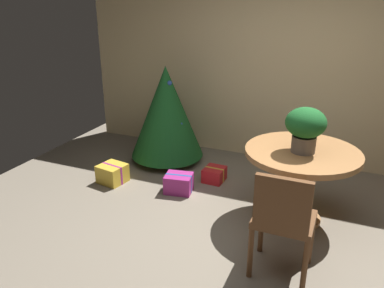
{
  "coord_description": "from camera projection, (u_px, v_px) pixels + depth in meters",
  "views": [
    {
      "loc": [
        0.71,
        -2.93,
        2.15
      ],
      "look_at": [
        -0.69,
        0.37,
        0.77
      ],
      "focal_mm": 36.18,
      "sensor_mm": 36.0,
      "label": 1
    }
  ],
  "objects": [
    {
      "name": "ground_plane",
      "position": [
        245.0,
        246.0,
        3.55
      ],
      "size": [
        6.6,
        6.6,
        0.0
      ],
      "primitive_type": "plane",
      "color": "#756B5B"
    },
    {
      "name": "back_wall_panel",
      "position": [
        297.0,
        66.0,
        4.97
      ],
      "size": [
        6.0,
        0.1,
        2.6
      ],
      "primitive_type": "cube",
      "color": "beige",
      "rests_on": "ground_plane"
    },
    {
      "name": "holiday_tree",
      "position": [
        166.0,
        112.0,
        5.14
      ],
      "size": [
        0.98,
        0.98,
        1.31
      ],
      "color": "brown",
      "rests_on": "ground_plane"
    },
    {
      "name": "gift_box_purple",
      "position": [
        179.0,
        183.0,
        4.49
      ],
      "size": [
        0.35,
        0.3,
        0.22
      ],
      "color": "#9E287A",
      "rests_on": "ground_plane"
    },
    {
      "name": "gift_box_gold",
      "position": [
        112.0,
        174.0,
        4.73
      ],
      "size": [
        0.35,
        0.34,
        0.23
      ],
      "color": "gold",
      "rests_on": "ground_plane"
    },
    {
      "name": "flower_vase",
      "position": [
        305.0,
        126.0,
        3.57
      ],
      "size": [
        0.38,
        0.38,
        0.43
      ],
      "color": "#665B51",
      "rests_on": "round_dining_table"
    },
    {
      "name": "round_dining_table",
      "position": [
        301.0,
        171.0,
        3.78
      ],
      "size": [
        1.1,
        1.1,
        0.76
      ],
      "color": "#9E6B3D",
      "rests_on": "ground_plane"
    },
    {
      "name": "wooden_chair_near",
      "position": [
        283.0,
        218.0,
        2.99
      ],
      "size": [
        0.47,
        0.41,
        0.93
      ],
      "color": "brown",
      "rests_on": "ground_plane"
    },
    {
      "name": "gift_box_red",
      "position": [
        214.0,
        174.0,
        4.77
      ],
      "size": [
        0.25,
        0.28,
        0.17
      ],
      "color": "red",
      "rests_on": "ground_plane"
    }
  ]
}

